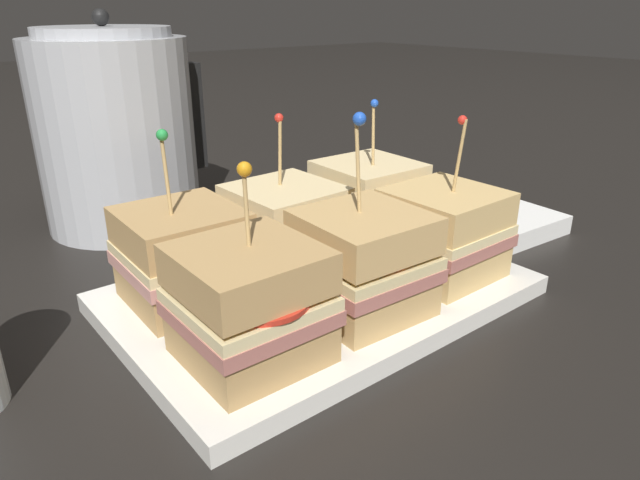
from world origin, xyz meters
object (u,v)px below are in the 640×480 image
(sandwich_front_right, at_px, (443,233))
(sandwich_back_center, at_px, (286,227))
(sandwich_back_left, at_px, (183,256))
(sandwich_front_center, at_px, (365,262))
(napkin_stack, at_px, (498,221))
(sandwich_back_right, at_px, (368,202))
(sandwich_front_left, at_px, (250,304))
(kettle_steel, at_px, (117,132))
(serving_platter, at_px, (320,293))

(sandwich_front_right, relative_size, sandwich_back_center, 1.01)
(sandwich_back_left, bearing_deg, sandwich_front_center, -45.29)
(sandwich_front_center, height_order, napkin_stack, sandwich_front_center)
(sandwich_back_center, relative_size, napkin_stack, 1.16)
(sandwich_back_left, relative_size, napkin_stack, 1.18)
(sandwich_back_left, xyz_separation_m, sandwich_back_center, (0.11, -0.00, -0.00))
(sandwich_back_left, distance_m, sandwich_back_right, 0.23)
(sandwich_front_left, distance_m, sandwich_front_right, 0.23)
(sandwich_front_center, relative_size, kettle_steel, 0.65)
(sandwich_front_right, bearing_deg, sandwich_back_center, 135.64)
(sandwich_front_left, xyz_separation_m, sandwich_back_left, (0.00, 0.12, -0.00))
(sandwich_front_right, bearing_deg, sandwich_back_right, 87.90)
(serving_platter, bearing_deg, sandwich_back_right, 26.77)
(sandwich_front_left, relative_size, kettle_steel, 0.57)
(sandwich_front_right, height_order, napkin_stack, sandwich_front_right)
(sandwich_back_center, height_order, sandwich_back_right, sandwich_back_right)
(sandwich_back_left, bearing_deg, napkin_stack, -6.66)
(sandwich_front_left, height_order, sandwich_back_center, sandwich_back_center)
(sandwich_front_right, relative_size, kettle_steel, 0.60)
(sandwich_back_left, bearing_deg, kettle_steel, 79.49)
(sandwich_back_center, relative_size, sandwich_back_right, 0.98)
(sandwich_back_center, bearing_deg, sandwich_front_right, -44.36)
(kettle_steel, relative_size, napkin_stack, 1.97)
(sandwich_back_right, bearing_deg, serving_platter, -153.23)
(sandwich_front_left, bearing_deg, sandwich_front_center, 0.50)
(sandwich_front_center, distance_m, napkin_stack, 0.31)
(sandwich_front_right, height_order, kettle_steel, kettle_steel)
(serving_platter, relative_size, sandwich_back_right, 2.37)
(serving_platter, relative_size, sandwich_front_right, 2.39)
(serving_platter, relative_size, sandwich_back_left, 2.40)
(sandwich_front_center, relative_size, sandwich_front_right, 1.09)
(sandwich_front_center, bearing_deg, sandwich_back_left, 134.71)
(sandwich_front_center, xyz_separation_m, sandwich_front_right, (0.11, 0.01, -0.00))
(sandwich_front_center, height_order, sandwich_back_left, sandwich_front_center)
(sandwich_front_left, distance_m, sandwich_back_center, 0.17)
(sandwich_front_center, xyz_separation_m, sandwich_back_left, (-0.12, 0.12, -0.00))
(sandwich_back_right, bearing_deg, sandwich_front_right, -92.10)
(sandwich_back_left, distance_m, kettle_steel, 0.29)
(sandwich_back_left, xyz_separation_m, kettle_steel, (0.05, 0.28, 0.06))
(sandwich_back_center, bearing_deg, kettle_steel, 102.67)
(sandwich_front_center, xyz_separation_m, kettle_steel, (-0.06, 0.40, 0.06))
(napkin_stack, bearing_deg, kettle_steel, 138.05)
(sandwich_front_center, relative_size, sandwich_back_right, 1.08)
(sandwich_front_right, bearing_deg, napkin_stack, 18.16)
(sandwich_front_left, relative_size, sandwich_front_center, 0.88)
(sandwich_front_center, bearing_deg, sandwich_front_right, 3.07)
(sandwich_back_right, bearing_deg, sandwich_back_center, -178.47)
(serving_platter, distance_m, sandwich_front_center, 0.08)
(serving_platter, bearing_deg, sandwich_front_left, -152.42)
(sandwich_front_right, xyz_separation_m, sandwich_back_left, (-0.23, 0.11, 0.00))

